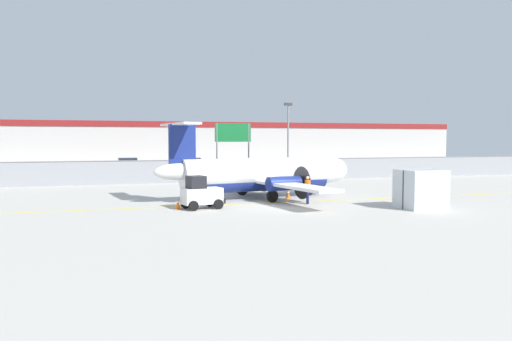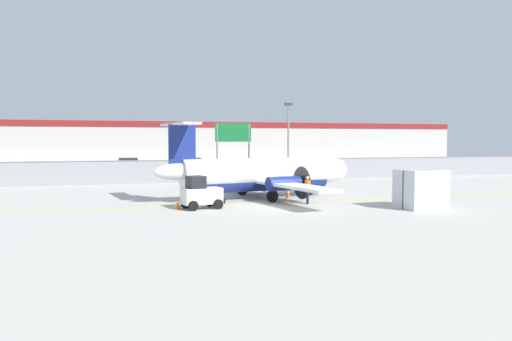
# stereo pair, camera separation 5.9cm
# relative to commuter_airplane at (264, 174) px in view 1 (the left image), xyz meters

# --- Properties ---
(ground_plane) EXTENTS (140.00, 140.00, 0.01)m
(ground_plane) POSITION_rel_commuter_airplane_xyz_m (-0.13, -2.52, -1.60)
(ground_plane) COLOR #BCB7AD
(perimeter_fence) EXTENTS (98.00, 0.10, 2.10)m
(perimeter_fence) POSITION_rel_commuter_airplane_xyz_m (-0.13, 13.48, -0.49)
(perimeter_fence) COLOR gray
(perimeter_fence) RESTS_ON ground
(parking_lot_strip) EXTENTS (98.00, 17.00, 0.12)m
(parking_lot_strip) POSITION_rel_commuter_airplane_xyz_m (-0.13, 24.98, -1.54)
(parking_lot_strip) COLOR #38383A
(parking_lot_strip) RESTS_ON ground
(background_building) EXTENTS (91.00, 8.10, 6.50)m
(background_building) POSITION_rel_commuter_airplane_xyz_m (-0.13, 43.47, 1.66)
(background_building) COLOR #BCB7B2
(background_building) RESTS_ON ground
(commuter_airplane) EXTENTS (14.18, 16.05, 4.92)m
(commuter_airplane) POSITION_rel_commuter_airplane_xyz_m (0.00, 0.00, 0.00)
(commuter_airplane) COLOR white
(commuter_airplane) RESTS_ON ground
(baggage_tug) EXTENTS (2.50, 1.76, 1.88)m
(baggage_tug) POSITION_rel_commuter_airplane_xyz_m (-4.99, -3.86, -0.75)
(baggage_tug) COLOR silver
(baggage_tug) RESTS_ON ground
(ground_crew_worker) EXTENTS (0.44, 0.54, 1.70)m
(ground_crew_worker) POSITION_rel_commuter_airplane_xyz_m (1.64, -3.60, -0.65)
(ground_crew_worker) COLOR #191E4C
(ground_crew_worker) RESTS_ON ground
(cargo_container) EXTENTS (2.51, 2.14, 2.20)m
(cargo_container) POSITION_rel_commuter_airplane_xyz_m (6.99, -7.35, -0.50)
(cargo_container) COLOR silver
(cargo_container) RESTS_ON ground
(traffic_cone_near_left) EXTENTS (0.36, 0.36, 0.64)m
(traffic_cone_near_left) POSITION_rel_commuter_airplane_xyz_m (1.47, -0.69, -1.29)
(traffic_cone_near_left) COLOR orange
(traffic_cone_near_left) RESTS_ON ground
(traffic_cone_near_right) EXTENTS (0.36, 0.36, 0.64)m
(traffic_cone_near_right) POSITION_rel_commuter_airplane_xyz_m (-6.28, -3.71, -1.29)
(traffic_cone_near_right) COLOR orange
(traffic_cone_near_right) RESTS_ON ground
(parked_car_0) EXTENTS (4.31, 2.23, 1.58)m
(parked_car_0) POSITION_rel_commuter_airplane_xyz_m (-12.83, 19.49, -0.71)
(parked_car_0) COLOR #19662D
(parked_car_0) RESTS_ON parking_lot_strip
(parked_car_1) EXTENTS (4.27, 2.15, 1.58)m
(parked_car_1) POSITION_rel_commuter_airplane_xyz_m (-7.43, 31.39, -0.71)
(parked_car_1) COLOR red
(parked_car_1) RESTS_ON parking_lot_strip
(parked_car_2) EXTENTS (4.38, 2.40, 1.58)m
(parked_car_2) POSITION_rel_commuter_airplane_xyz_m (0.26, 28.89, -0.71)
(parked_car_2) COLOR silver
(parked_car_2) RESTS_ON parking_lot_strip
(parked_car_3) EXTENTS (4.34, 2.31, 1.58)m
(parked_car_3) POSITION_rel_commuter_airplane_xyz_m (7.43, 22.11, -0.71)
(parked_car_3) COLOR silver
(parked_car_3) RESTS_ON parking_lot_strip
(parked_car_4) EXTENTS (4.36, 2.36, 1.58)m
(parked_car_4) POSITION_rel_commuter_airplane_xyz_m (14.61, 26.70, -0.71)
(parked_car_4) COLOR slate
(parked_car_4) RESTS_ON parking_lot_strip
(apron_light_pole) EXTENTS (0.70, 0.30, 7.27)m
(apron_light_pole) POSITION_rel_commuter_airplane_xyz_m (6.08, 11.40, 2.70)
(apron_light_pole) COLOR slate
(apron_light_pole) RESTS_ON ground
(highway_sign) EXTENTS (3.60, 0.14, 5.50)m
(highway_sign) POSITION_rel_commuter_airplane_xyz_m (1.92, 15.55, 2.54)
(highway_sign) COLOR slate
(highway_sign) RESTS_ON ground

